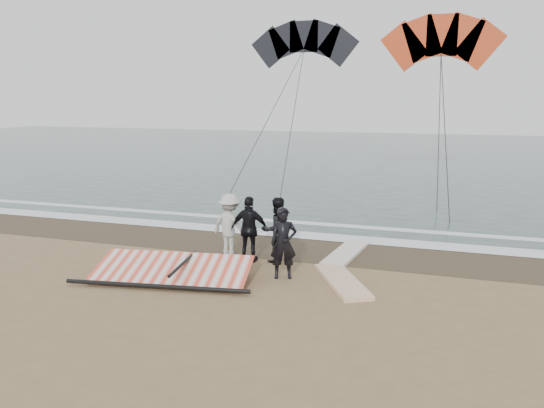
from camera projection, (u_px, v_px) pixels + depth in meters
The scene contains 12 objects.
ground at pixel (268, 304), 11.53m from camera, with size 120.00×120.00×0.00m, color #8C704C.
sea at pixel (398, 154), 42.32m from camera, with size 120.00×54.00×0.02m, color #233838.
wet_sand at pixel (316, 249), 15.72m from camera, with size 120.00×2.80×0.01m, color #4C3D2B.
foam_near at pixel (326, 237), 17.03m from camera, with size 120.00×0.90×0.01m, color white.
foam_far at pixel (336, 225), 18.61m from camera, with size 120.00×0.45×0.01m, color white.
man_main at pixel (284, 243), 13.05m from camera, with size 0.65×0.43×1.79m, color black.
board_white at pixel (342, 281), 12.83m from camera, with size 0.71×2.54×0.10m, color silver.
board_cream at pixel (345, 254), 15.08m from camera, with size 0.66×2.48×0.10m, color silver.
trio_cluster at pixel (250, 228), 14.58m from camera, with size 2.60×1.14×1.81m.
sail_rig at pixel (173, 270), 13.17m from camera, with size 4.44×2.27×0.50m.
kite_red at pixel (441, 46), 25.92m from camera, with size 6.39×4.55×11.06m.
kite_dark at pixel (304, 46), 34.81m from camera, with size 8.27×6.67×15.12m.
Camera 1 is at (3.43, -10.32, 4.39)m, focal length 35.00 mm.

